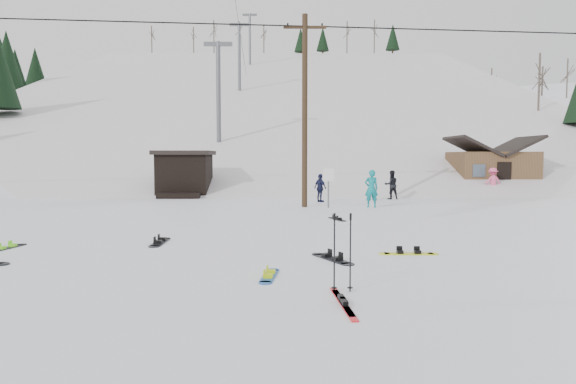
{
  "coord_description": "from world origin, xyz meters",
  "views": [
    {
      "loc": [
        0.93,
        -10.3,
        2.41
      ],
      "look_at": [
        1.1,
        4.15,
        1.4
      ],
      "focal_mm": 32.0,
      "sensor_mm": 36.0,
      "label": 1
    }
  ],
  "objects_px": {
    "utility_pole": "(305,108)",
    "cabin": "(491,170)",
    "hero_snowboard": "(269,275)",
    "hero_skis": "(343,302)"
  },
  "relations": [
    {
      "from": "hero_snowboard",
      "to": "hero_skis",
      "type": "height_order",
      "value": "hero_skis"
    },
    {
      "from": "hero_skis",
      "to": "utility_pole",
      "type": "bearing_deg",
      "value": 85.52
    },
    {
      "from": "utility_pole",
      "to": "cabin",
      "type": "distance_m",
      "value": 16.71
    },
    {
      "from": "utility_pole",
      "to": "cabin",
      "type": "relative_size",
      "value": 1.67
    },
    {
      "from": "utility_pole",
      "to": "cabin",
      "type": "bearing_deg",
      "value": 37.56
    },
    {
      "from": "hero_snowboard",
      "to": "utility_pole",
      "type": "bearing_deg",
      "value": 1.48
    },
    {
      "from": "cabin",
      "to": "hero_skis",
      "type": "height_order",
      "value": "cabin"
    },
    {
      "from": "cabin",
      "to": "hero_snowboard",
      "type": "xyz_separation_m",
      "value": [
        -14.33,
        -24.16,
        -1.46
      ]
    },
    {
      "from": "cabin",
      "to": "hero_skis",
      "type": "bearing_deg",
      "value": -116.64
    },
    {
      "from": "utility_pole",
      "to": "cabin",
      "type": "xyz_separation_m",
      "value": [
        13.0,
        10.0,
        -3.2
      ]
    }
  ]
}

